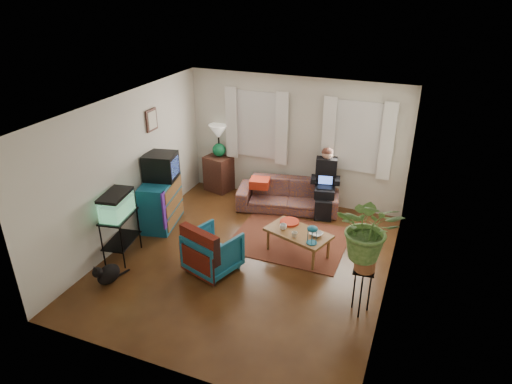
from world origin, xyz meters
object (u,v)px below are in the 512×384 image
at_px(armchair, 213,249).
at_px(plant_stand, 361,291).
at_px(side_table, 220,173).
at_px(sofa, 288,191).
at_px(aquarium_stand, 121,236).
at_px(coffee_table, 298,243).
at_px(dresser, 161,202).

xyz_separation_m(armchair, plant_stand, (2.39, -0.16, -0.01)).
bearing_deg(side_table, armchair, -66.16).
height_order(sofa, aquarium_stand, sofa).
bearing_deg(armchair, side_table, -47.56).
height_order(sofa, side_table, sofa).
xyz_separation_m(aquarium_stand, coffee_table, (2.72, 1.16, -0.17)).
height_order(side_table, aquarium_stand, aquarium_stand).
distance_m(dresser, aquarium_stand, 1.22).
distance_m(side_table, armchair, 3.07).
bearing_deg(dresser, aquarium_stand, -102.90).
xyz_separation_m(sofa, coffee_table, (0.69, -1.55, -0.17)).
bearing_deg(armchair, plant_stand, -165.16).
height_order(sofa, dresser, dresser).
distance_m(side_table, dresser, 1.86).
relative_size(armchair, plant_stand, 1.03).
height_order(aquarium_stand, plant_stand, aquarium_stand).
distance_m(sofa, plant_stand, 3.27).
bearing_deg(sofa, aquarium_stand, -139.00).
height_order(dresser, armchair, dresser).
distance_m(side_table, plant_stand, 4.68).
distance_m(armchair, plant_stand, 2.39).
height_order(side_table, dresser, dresser).
height_order(coffee_table, plant_stand, plant_stand).
distance_m(sofa, dresser, 2.52).
xyz_separation_m(aquarium_stand, armchair, (1.59, 0.24, -0.02)).
xyz_separation_m(sofa, dresser, (-2.03, -1.50, 0.06)).
relative_size(coffee_table, plant_stand, 1.47).
bearing_deg(armchair, sofa, -81.65).
bearing_deg(side_table, dresser, -100.55).
relative_size(dresser, armchair, 1.35).
relative_size(dresser, aquarium_stand, 1.29).
bearing_deg(dresser, coffee_table, -13.58).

